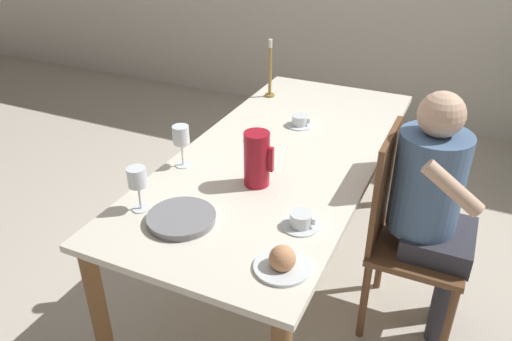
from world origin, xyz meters
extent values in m
plane|color=beige|center=(0.00, 0.00, 0.00)|extent=(20.00, 20.00, 0.00)
cube|color=silver|center=(0.00, 0.00, 0.75)|extent=(0.90, 2.04, 0.03)
cylinder|color=brown|center=(-0.39, -0.96, 0.37)|extent=(0.07, 0.07, 0.74)
cylinder|color=brown|center=(-0.39, 0.96, 0.37)|extent=(0.07, 0.07, 0.74)
cylinder|color=brown|center=(0.39, 0.96, 0.37)|extent=(0.07, 0.07, 0.74)
cylinder|color=brown|center=(0.90, 0.12, 0.22)|extent=(0.04, 0.04, 0.44)
cylinder|color=brown|center=(0.90, -0.25, 0.22)|extent=(0.04, 0.04, 0.44)
cylinder|color=brown|center=(0.53, 0.12, 0.22)|extent=(0.04, 0.04, 0.44)
cylinder|color=brown|center=(0.53, -0.25, 0.22)|extent=(0.04, 0.04, 0.44)
cube|color=brown|center=(0.71, -0.06, 0.45)|extent=(0.42, 0.42, 0.03)
cube|color=brown|center=(0.51, -0.06, 0.73)|extent=(0.03, 0.39, 0.53)
cylinder|color=#33333D|center=(0.86, 0.04, 0.23)|extent=(0.09, 0.09, 0.47)
cylinder|color=#33333D|center=(0.86, -0.12, 0.23)|extent=(0.09, 0.09, 0.47)
cube|color=#33333D|center=(0.78, -0.04, 0.51)|extent=(0.30, 0.34, 0.11)
cylinder|color=#4C6B93|center=(0.69, -0.04, 0.79)|extent=(0.30, 0.30, 0.46)
sphere|color=#D6AD8E|center=(0.69, -0.04, 1.10)|extent=(0.19, 0.19, 0.19)
cylinder|color=#D6AD8E|center=(0.79, -0.25, 0.90)|extent=(0.25, 0.06, 0.20)
cylinder|color=#A31423|center=(0.01, -0.33, 0.89)|extent=(0.11, 0.11, 0.24)
cube|color=#A31423|center=(0.08, -0.33, 0.90)|extent=(0.02, 0.02, 0.11)
cone|color=#A31423|center=(-0.03, -0.33, 0.99)|extent=(0.04, 0.04, 0.04)
cylinder|color=white|center=(-0.36, -0.32, 0.77)|extent=(0.07, 0.07, 0.00)
cylinder|color=white|center=(-0.36, -0.32, 0.83)|extent=(0.01, 0.01, 0.11)
cylinder|color=white|center=(-0.36, -0.32, 0.93)|extent=(0.07, 0.07, 0.08)
cylinder|color=white|center=(-0.32, -0.70, 0.77)|extent=(0.07, 0.07, 0.00)
cylinder|color=white|center=(-0.32, -0.70, 0.83)|extent=(0.01, 0.01, 0.10)
cylinder|color=white|center=(-0.32, -0.70, 0.92)|extent=(0.07, 0.07, 0.08)
cylinder|color=red|center=(-0.32, -0.70, 0.90)|extent=(0.06, 0.06, 0.04)
cylinder|color=silver|center=(0.30, -0.54, 0.77)|extent=(0.15, 0.15, 0.01)
cylinder|color=silver|center=(0.30, -0.54, 0.80)|extent=(0.09, 0.09, 0.05)
cube|color=silver|center=(0.35, -0.54, 0.81)|extent=(0.01, 0.01, 0.03)
cylinder|color=silver|center=(-0.03, 0.32, 0.77)|extent=(0.15, 0.15, 0.01)
cylinder|color=silver|center=(-0.03, 0.32, 0.80)|extent=(0.09, 0.09, 0.05)
cube|color=silver|center=(0.02, 0.32, 0.81)|extent=(0.01, 0.01, 0.03)
cylinder|color=gray|center=(-0.13, -0.71, 0.78)|extent=(0.26, 0.26, 0.02)
cylinder|color=gray|center=(-0.13, -0.71, 0.79)|extent=(0.27, 0.27, 0.01)
cylinder|color=silver|center=(0.32, -0.80, 0.78)|extent=(0.20, 0.20, 0.01)
sphere|color=tan|center=(0.32, -0.80, 0.81)|extent=(0.09, 0.09, 0.09)
cylinder|color=olive|center=(-0.35, 0.65, 0.78)|extent=(0.06, 0.06, 0.01)
cylinder|color=olive|center=(-0.35, 0.65, 0.93)|extent=(0.02, 0.02, 0.29)
cylinder|color=beige|center=(-0.35, 0.65, 1.10)|extent=(0.02, 0.02, 0.05)
camera|label=1|loc=(0.79, -2.01, 1.89)|focal=35.00mm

